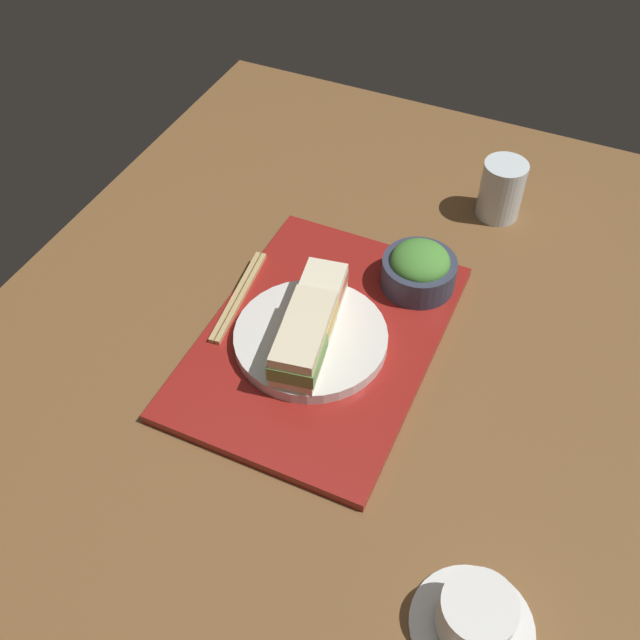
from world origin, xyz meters
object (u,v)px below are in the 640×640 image
(sandwich_middle, at_px, (311,320))
(coffee_cup, at_px, (475,618))
(sandwich_plate, at_px, (311,338))
(drinking_glass, at_px, (501,190))
(sandwich_near, at_px, (322,289))
(sandwich_far, at_px, (298,357))
(salad_bowl, at_px, (419,268))
(chopsticks_pair, at_px, (239,296))

(sandwich_middle, relative_size, coffee_cup, 0.66)
(sandwich_plate, height_order, drinking_glass, drinking_glass)
(sandwich_near, xyz_separation_m, drinking_glass, (-0.33, 0.17, -0.01))
(sandwich_far, relative_size, coffee_cup, 0.64)
(sandwich_middle, bearing_deg, sandwich_plate, -90.00)
(salad_bowl, height_order, drinking_glass, drinking_glass)
(sandwich_near, height_order, sandwich_far, sandwich_far)
(sandwich_near, relative_size, sandwich_middle, 0.99)
(sandwich_far, bearing_deg, sandwich_near, -169.50)
(sandwich_far, distance_m, coffee_cup, 0.36)
(sandwich_middle, distance_m, sandwich_far, 0.06)
(sandwich_plate, height_order, salad_bowl, salad_bowl)
(chopsticks_pair, relative_size, coffee_cup, 1.42)
(sandwich_middle, distance_m, chopsticks_pair, 0.14)
(sandwich_near, xyz_separation_m, sandwich_middle, (0.06, 0.01, 0.00))
(sandwich_near, xyz_separation_m, chopsticks_pair, (0.03, -0.12, -0.04))
(sandwich_plate, height_order, sandwich_far, sandwich_far)
(sandwich_plate, bearing_deg, sandwich_near, -169.50)
(sandwich_far, bearing_deg, chopsticks_pair, -124.71)
(salad_bowl, distance_m, coffee_cup, 0.49)
(coffee_cup, bearing_deg, sandwich_plate, -131.39)
(sandwich_plate, relative_size, sandwich_near, 2.48)
(coffee_cup, bearing_deg, sandwich_middle, -131.39)
(salad_bowl, bearing_deg, chopsticks_pair, -59.45)
(sandwich_far, xyz_separation_m, drinking_glass, (-0.45, 0.14, -0.01))
(sandwich_near, distance_m, chopsticks_pair, 0.13)
(chopsticks_pair, height_order, drinking_glass, drinking_glass)
(sandwich_near, relative_size, salad_bowl, 0.78)
(sandwich_far, distance_m, salad_bowl, 0.24)
(salad_bowl, bearing_deg, sandwich_middle, -29.53)
(sandwich_middle, xyz_separation_m, chopsticks_pair, (-0.03, -0.13, -0.04))
(sandwich_far, xyz_separation_m, salad_bowl, (-0.23, 0.08, -0.01))
(sandwich_far, bearing_deg, drinking_glass, 162.55)
(sandwich_near, height_order, sandwich_middle, sandwich_middle)
(sandwich_near, relative_size, drinking_glass, 0.86)
(sandwich_middle, relative_size, sandwich_far, 1.03)
(sandwich_middle, height_order, drinking_glass, drinking_glass)
(sandwich_far, distance_m, drinking_glass, 0.48)
(sandwich_near, bearing_deg, sandwich_plate, 10.50)
(chopsticks_pair, bearing_deg, salad_bowl, 120.55)
(sandwich_middle, height_order, sandwich_far, sandwich_far)
(sandwich_far, relative_size, chopsticks_pair, 0.45)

